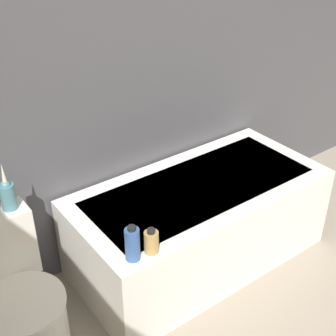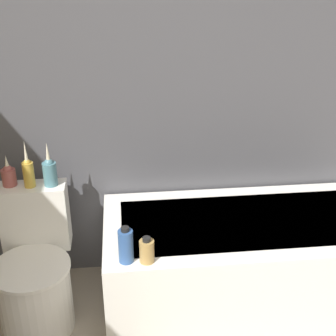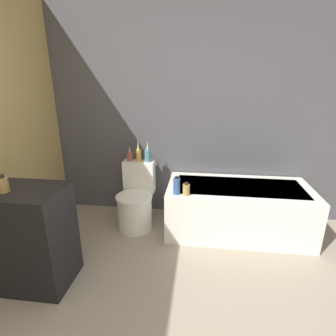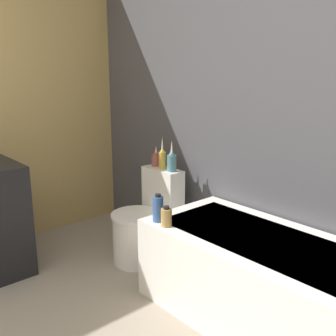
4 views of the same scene
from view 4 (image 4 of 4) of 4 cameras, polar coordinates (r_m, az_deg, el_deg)
wall_back_tiled at (r=3.07m, az=8.64°, el=8.91°), size 6.40×0.06×2.60m
bathtub at (r=2.62m, az=13.83°, el=-15.70°), size 1.59×0.77×0.56m
toilet at (r=3.33m, az=-3.52°, el=-8.26°), size 0.42×0.58×0.76m
vase_gold at (r=3.40m, az=-1.74°, el=1.36°), size 0.08×0.08×0.18m
vase_silver at (r=3.29m, az=-0.83°, el=1.44°), size 0.06×0.06×0.27m
vase_bronze at (r=3.21m, az=0.55°, el=1.03°), size 0.08×0.08×0.26m
shampoo_bottle_tall at (r=2.68m, az=-1.46°, el=-5.92°), size 0.07×0.07×0.20m
shampoo_bottle_short at (r=2.61m, az=-0.24°, el=-7.13°), size 0.07×0.07×0.14m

